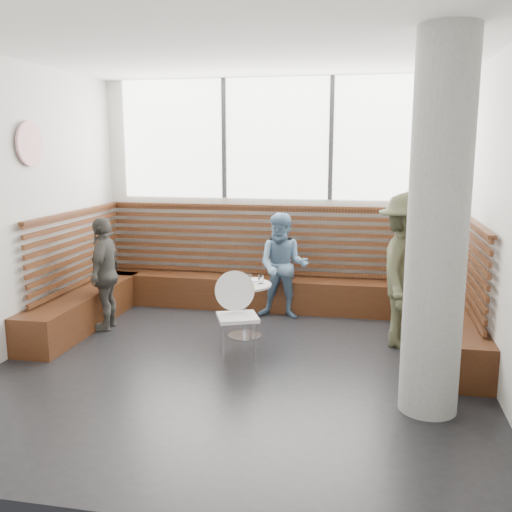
% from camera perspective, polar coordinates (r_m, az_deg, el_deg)
% --- Properties ---
extents(room, '(5.00, 5.00, 3.20)m').
position_cam_1_polar(room, '(5.66, -1.97, 4.13)').
color(room, silver).
rests_on(room, ground).
extents(booth, '(5.00, 2.50, 1.44)m').
position_cam_1_polar(booth, '(7.58, 1.14, -3.32)').
color(booth, '#3C1F0F').
rests_on(booth, ground).
extents(concrete_column, '(0.50, 0.50, 3.20)m').
position_cam_1_polar(concrete_column, '(4.95, 17.71, 2.63)').
color(concrete_column, gray).
rests_on(concrete_column, ground).
extents(wall_art, '(0.03, 0.50, 0.50)m').
position_cam_1_polar(wall_art, '(6.96, -21.68, 10.40)').
color(wall_art, white).
rests_on(wall_art, room).
extents(cafe_table, '(0.64, 0.64, 0.66)m').
position_cam_1_polar(cafe_table, '(6.85, -1.16, -4.30)').
color(cafe_table, silver).
rests_on(cafe_table, ground).
extents(cafe_chair, '(0.44, 0.43, 0.92)m').
position_cam_1_polar(cafe_chair, '(6.24, -1.72, -5.17)').
color(cafe_chair, white).
rests_on(cafe_chair, ground).
extents(adult_man, '(0.89, 1.26, 1.78)m').
position_cam_1_polar(adult_man, '(6.67, 14.77, -1.40)').
color(adult_man, '#44462F').
rests_on(adult_man, ground).
extents(child_back, '(0.71, 0.56, 1.41)m').
position_cam_1_polar(child_back, '(7.58, 2.72, -1.02)').
color(child_back, '#5F82A5').
rests_on(child_back, ground).
extents(child_left, '(0.45, 0.87, 1.42)m').
position_cam_1_polar(child_left, '(7.37, -14.88, -1.68)').
color(child_left, '#4A4843').
rests_on(child_left, ground).
extents(plate_near, '(0.20, 0.20, 0.01)m').
position_cam_1_polar(plate_near, '(6.91, -1.96, -2.49)').
color(plate_near, white).
rests_on(plate_near, cafe_table).
extents(plate_far, '(0.21, 0.21, 0.01)m').
position_cam_1_polar(plate_far, '(6.96, -0.20, -2.39)').
color(plate_far, white).
rests_on(plate_far, cafe_table).
extents(glass_left, '(0.07, 0.07, 0.12)m').
position_cam_1_polar(glass_left, '(6.78, -2.56, -2.32)').
color(glass_left, white).
rests_on(glass_left, cafe_table).
extents(glass_mid, '(0.07, 0.07, 0.12)m').
position_cam_1_polar(glass_mid, '(6.77, -0.72, -2.32)').
color(glass_mid, white).
rests_on(glass_mid, cafe_table).
extents(glass_right, '(0.07, 0.07, 0.11)m').
position_cam_1_polar(glass_right, '(6.80, 0.47, -2.30)').
color(glass_right, white).
rests_on(glass_right, cafe_table).
extents(menu_card, '(0.23, 0.19, 0.00)m').
position_cam_1_polar(menu_card, '(6.64, -0.79, -3.09)').
color(menu_card, '#A5C64C').
rests_on(menu_card, cafe_table).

